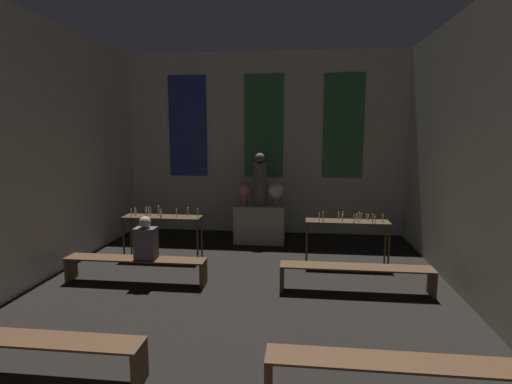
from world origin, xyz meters
The scene contains 12 objects.
wall_back centered at (0.00, 10.43, 2.28)m, with size 7.20×0.16×4.51m.
altar centered at (0.00, 9.42, 0.44)m, with size 1.15×0.69×0.88m.
statue centered at (0.00, 9.42, 1.43)m, with size 0.33×0.33×1.21m.
flower_vase_left centered at (-0.37, 9.42, 1.21)m, with size 0.35×0.35×0.53m.
flower_vase_right centered at (0.37, 9.42, 1.21)m, with size 0.35×0.35×0.53m.
candle_rack_left centered at (-1.85, 7.98, 0.76)m, with size 1.59×0.40×1.07m.
candle_rack_right centered at (1.85, 7.98, 0.76)m, with size 1.59×0.40×1.07m.
pew_second_left centered at (-1.85, 3.93, 0.33)m, with size 2.43×0.36×0.43m.
pew_second_right centered at (1.85, 3.93, 0.33)m, with size 2.43×0.36×0.43m.
pew_back_left centered at (-1.85, 6.61, 0.33)m, with size 2.43×0.36×0.43m.
pew_back_right centered at (1.85, 6.61, 0.33)m, with size 2.43×0.36×0.43m.
person_seated centered at (-1.65, 6.61, 0.75)m, with size 0.36×0.24×0.73m.
Camera 1 is at (0.95, 0.32, 2.57)m, focal length 28.00 mm.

